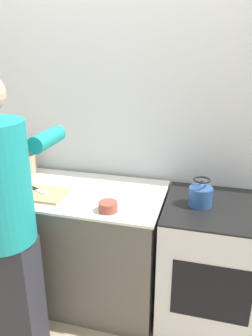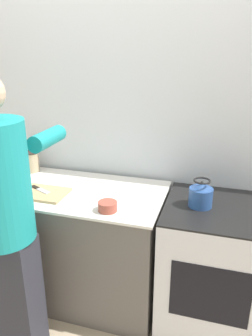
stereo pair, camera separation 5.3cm
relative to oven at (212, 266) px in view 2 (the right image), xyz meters
The scene contains 10 objects.
ground_plane 0.99m from the oven, 157.88° to the right, with size 12.00×12.00×0.00m, color tan.
wall_back 1.25m from the oven, 152.58° to the left, with size 8.00×0.05×2.60m.
counter 1.17m from the oven, behind, with size 1.62×0.71×0.89m.
oven is the anchor object (origin of this frame).
person 1.40m from the oven, 153.99° to the right, with size 0.40×0.64×1.76m.
cutting_board 1.28m from the oven, behind, with size 0.35×0.25×0.02m.
knife 1.32m from the oven, behind, with size 0.19×0.11×0.01m.
kettle 0.54m from the oven, behind, with size 0.15×0.15×0.18m.
bowl_prep 0.85m from the oven, 161.58° to the right, with size 0.12×0.12×0.06m.
canister_jar 1.62m from the oven, behind, with size 0.13×0.13×0.17m.
Camera 2 is at (0.78, -1.63, 1.87)m, focal length 35.00 mm.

